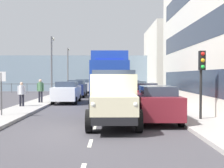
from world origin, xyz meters
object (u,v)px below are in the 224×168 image
Objects in this scene: truck_vintage_cream at (114,99)px; car_red_kerbside_1 at (143,95)px; car_navy_oppositeside_1 at (76,88)px; pedestrian_strolling at (22,92)px; car_black_kerbside_3 at (131,88)px; car_maroon_kerbside_near at (156,103)px; car_silver_oppositeside_2 at (83,86)px; street_sign at (1,86)px; lamp_post_far at (68,65)px; lamp_post_promenade at (52,61)px; pedestrian_by_lamp at (40,89)px; car_white_oppositeside_0 at (67,92)px; traffic_light_near at (202,70)px; lorry_cargo_blue at (110,77)px; car_grey_kerbside_2 at (136,91)px.

truck_vintage_cream is 6.90m from car_red_kerbside_1.
pedestrian_strolling is at bearing 76.86° from car_navy_oppositeside_1.
car_black_kerbside_3 and car_navy_oppositeside_1 have the same top height.
car_maroon_kerbside_near is at bearing 144.50° from pedestrian_strolling.
car_silver_oppositeside_2 is at bearing -81.45° from truck_vintage_cream.
street_sign is at bearing -23.48° from truck_vintage_cream.
car_navy_oppositeside_1 is at bearing -78.19° from truck_vintage_cream.
lamp_post_far is at bearing -72.05° from car_maroon_kerbside_near.
lamp_post_promenade is at bearing 21.13° from car_black_kerbside_3.
pedestrian_strolling is 2.75m from pedestrian_by_lamp.
car_maroon_kerbside_near is 0.90× the size of car_white_oppositeside_0.
traffic_light_near is 1.42× the size of street_sign.
car_maroon_kerbside_near is at bearing 119.50° from lamp_post_promenade.
car_white_oppositeside_0 is 13.26m from car_silver_oppositeside_2.
pedestrian_strolling is at bearing -48.47° from truck_vintage_cream.
pedestrian_strolling is 8.06m from lamp_post_promenade.
car_red_kerbside_1 is 11.27m from lamp_post_promenade.
lorry_cargo_blue is 1.77× the size of car_navy_oppositeside_1.
car_white_oppositeside_0 is at bearing -36.49° from car_red_kerbside_1.
pedestrian_by_lamp is at bearing -102.70° from pedestrian_strolling.
truck_vintage_cream is at bearing 108.56° from car_white_oppositeside_0.
pedestrian_by_lamp reaches higher than car_white_oppositeside_0.
traffic_light_near is (-7.75, 16.20, 1.57)m from car_navy_oppositeside_1.
car_navy_oppositeside_1 is at bearing -103.29° from pedestrian_by_lamp.
traffic_light_near is 16.59m from lamp_post_promenade.
traffic_light_near reaches higher than street_sign.
pedestrian_by_lamp is at bearing 91.37° from lamp_post_promenade.
truck_vintage_cream is 1.31× the size of car_black_kerbside_3.
car_grey_kerbside_2 is 2.38× the size of pedestrian_by_lamp.
pedestrian_strolling is at bearing -29.47° from traffic_light_near.
lamp_post_far is at bearing -7.77° from car_silver_oppositeside_2.
car_silver_oppositeside_2 is at bearing -77.40° from lorry_cargo_blue.
truck_vintage_cream is 3.20× the size of pedestrian_by_lamp.
car_maroon_kerbside_near is 9.92m from pedestrian_strolling.
pedestrian_by_lamp is (7.47, -8.44, 0.30)m from car_maroon_kerbside_near.
car_maroon_kerbside_near is at bearing 109.17° from car_navy_oppositeside_1.
lamp_post_far is (-0.55, -17.45, 2.42)m from pedestrian_strolling.
lorry_cargo_blue is 5.41m from pedestrian_by_lamp.
car_grey_kerbside_2 is at bearing -90.00° from car_maroon_kerbside_near.
car_navy_oppositeside_1 is (5.63, -5.59, 0.00)m from car_grey_kerbside_2.
street_sign is at bearing 62.42° from car_black_kerbside_3.
pedestrian_by_lamp is at bearing 34.15° from car_white_oppositeside_0.
car_silver_oppositeside_2 is at bearing -98.07° from pedestrian_strolling.
car_silver_oppositeside_2 is 1.24× the size of traffic_light_near.
street_sign is at bearing 47.70° from lorry_cargo_blue.
car_grey_kerbside_2 is 0.76× the size of lamp_post_far.
truck_vintage_cream is 11.35m from car_white_oppositeside_0.
street_sign is (9.90, -1.43, -0.79)m from traffic_light_near.
lamp_post_far reaches higher than traffic_light_near.
lamp_post_promenade is 12.13m from street_sign.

